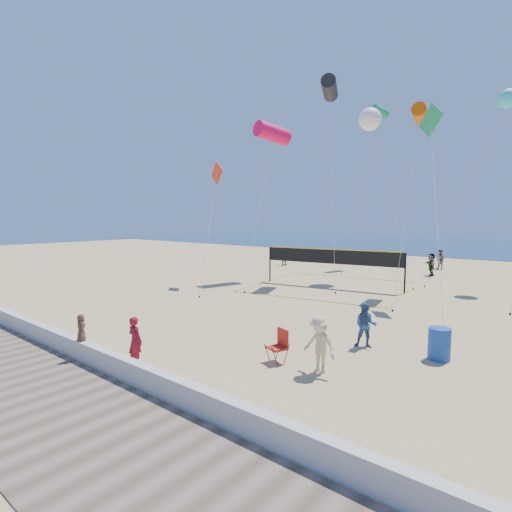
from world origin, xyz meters
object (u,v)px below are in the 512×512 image
Objects in this scene: woman at (135,341)px; volleyball_net at (332,261)px; trash_barrel at (439,344)px; camp_chair at (280,343)px.

volleyball_net reaches higher than woman.
woman is at bearing -137.29° from trash_barrel.
trash_barrel is 12.98m from volleyball_net.
camp_chair is 13.75m from volleyball_net.
camp_chair is at bearing -137.51° from woman.
woman is 1.32× the size of camp_chair.
woman is at bearing -116.39° from camp_chair.
camp_chair is 0.11× the size of volleyball_net.
woman is 15.81m from volleyball_net.
trash_barrel is (3.69, 3.31, -0.08)m from camp_chair.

